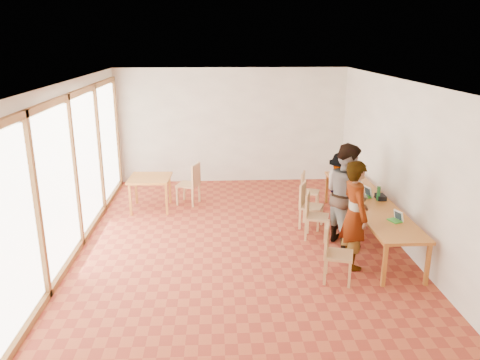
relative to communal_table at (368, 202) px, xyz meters
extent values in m
plane|color=#9F4326|center=(-2.50, -0.15, -0.70)|extent=(8.00, 8.00, 0.00)
cube|color=#EFE8CF|center=(-2.50, 3.85, 0.80)|extent=(6.00, 0.10, 3.00)
cube|color=#EFE8CF|center=(-2.50, -4.15, 0.80)|extent=(6.00, 0.10, 3.00)
cube|color=#EFE8CF|center=(0.50, -0.15, 0.80)|extent=(0.10, 8.00, 3.00)
cube|color=white|center=(-5.46, -0.15, 0.80)|extent=(0.10, 8.00, 3.00)
cube|color=white|center=(-2.50, -0.15, 2.32)|extent=(6.00, 8.00, 0.04)
cube|color=#A26024|center=(0.00, 0.00, 0.02)|extent=(0.80, 4.00, 0.05)
cube|color=#A26024|center=(-0.34, -1.94, -0.35)|extent=(0.06, 0.06, 0.70)
cube|color=#A26024|center=(-0.34, 1.94, -0.35)|extent=(0.06, 0.06, 0.70)
cube|color=#A26024|center=(0.34, -1.94, -0.35)|extent=(0.06, 0.06, 0.70)
cube|color=#A26024|center=(0.34, 1.94, -0.35)|extent=(0.06, 0.06, 0.70)
cube|color=#A26024|center=(-4.39, 1.73, 0.02)|extent=(0.90, 0.90, 0.05)
cube|color=#A26024|center=(-4.78, 1.34, -0.35)|extent=(0.05, 0.05, 0.70)
cube|color=#A26024|center=(-4.78, 2.12, -0.35)|extent=(0.05, 0.05, 0.70)
cube|color=#A26024|center=(-4.00, 1.34, -0.35)|extent=(0.05, 0.05, 0.70)
cube|color=#A26024|center=(-4.00, 2.12, -0.35)|extent=(0.05, 0.05, 0.70)
cube|color=tan|center=(-1.01, -1.72, -0.25)|extent=(0.55, 0.55, 0.04)
cube|color=tan|center=(-1.19, -1.67, 0.00)|extent=(0.17, 0.43, 0.46)
cube|color=tan|center=(-1.00, 0.49, -0.26)|extent=(0.57, 0.57, 0.04)
cube|color=tan|center=(-1.17, 0.57, -0.02)|extent=(0.21, 0.41, 0.45)
cube|color=tan|center=(-1.00, -0.07, -0.26)|extent=(0.54, 0.54, 0.04)
cube|color=tan|center=(-1.19, -0.01, -0.02)|extent=(0.17, 0.42, 0.45)
cube|color=tan|center=(-0.81, 1.58, -0.31)|extent=(0.49, 0.49, 0.04)
cube|color=tan|center=(-0.97, 1.64, -0.09)|extent=(0.16, 0.38, 0.40)
cube|color=tan|center=(-3.57, 2.05, -0.24)|extent=(0.58, 0.58, 0.04)
cube|color=tan|center=(-3.38, 1.98, 0.02)|extent=(0.20, 0.44, 0.47)
imported|color=gray|center=(-0.64, -1.22, 0.22)|extent=(0.53, 0.73, 1.84)
imported|color=gray|center=(-0.52, -0.25, 0.25)|extent=(0.96, 1.10, 1.91)
imported|color=gray|center=(-0.41, 0.48, 0.08)|extent=(0.73, 1.09, 1.56)
cube|color=green|center=(0.09, -1.12, 0.06)|extent=(0.22, 0.26, 0.02)
cube|color=white|center=(0.16, -1.09, 0.14)|extent=(0.13, 0.21, 0.18)
cube|color=green|center=(-0.04, 0.16, 0.06)|extent=(0.24, 0.28, 0.03)
cube|color=white|center=(0.04, 0.18, 0.15)|extent=(0.13, 0.23, 0.20)
cube|color=green|center=(-0.05, 0.65, 0.06)|extent=(0.20, 0.25, 0.02)
cube|color=white|center=(0.02, 0.67, 0.14)|extent=(0.11, 0.21, 0.18)
imported|color=yellow|center=(-0.07, 1.19, 0.09)|extent=(0.16, 0.16, 0.09)
cylinder|color=#1E6731|center=(0.16, -0.06, 0.19)|extent=(0.07, 0.07, 0.28)
cylinder|color=silver|center=(-0.06, 0.11, 0.09)|extent=(0.07, 0.07, 0.09)
cylinder|color=white|center=(-0.13, 1.61, 0.08)|extent=(0.08, 0.08, 0.06)
cube|color=#F54B7A|center=(-0.13, 0.94, 0.05)|extent=(0.05, 0.10, 0.01)
cube|color=black|center=(0.23, 0.01, 0.09)|extent=(0.16, 0.26, 0.09)
camera|label=1|loc=(-2.90, -8.32, 3.01)|focal=35.00mm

